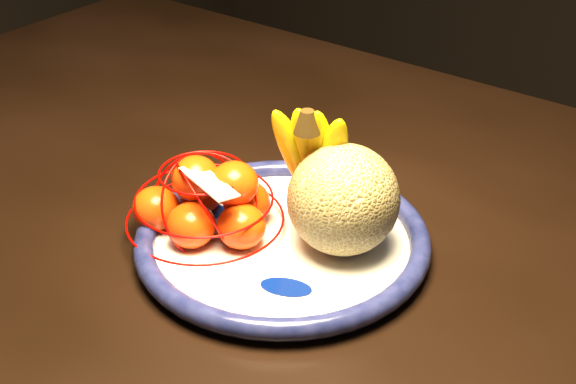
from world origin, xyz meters
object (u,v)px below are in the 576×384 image
Objects in this scene: cantaloupe at (343,199)px; banana_bunch at (314,156)px; mandarin_bag at (208,203)px; dining_table at (307,275)px; fruit_bowl at (282,240)px.

cantaloupe is 0.06m from banana_bunch.
cantaloupe is 0.59× the size of mandarin_bag.
dining_table is 13.52× the size of cantaloupe.
mandarin_bag is (-0.08, -0.03, 0.03)m from fruit_bowl.
banana_bunch is 0.81× the size of mandarin_bag.
banana_bunch reaches higher than dining_table.
banana_bunch is (0.02, -0.02, 0.18)m from dining_table.
dining_table is 4.98× the size of fruit_bowl.
fruit_bowl is 1.59× the size of mandarin_bag.
banana_bunch is at bearing 87.48° from fruit_bowl.
fruit_bowl is 1.97× the size of banana_bunch.
mandarin_bag reaches higher than fruit_bowl.
banana_bunch is at bearing 46.01° from mandarin_bag.
mandarin_bag is at bearing -154.13° from banana_bunch.
dining_table is 0.12m from fruit_bowl.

